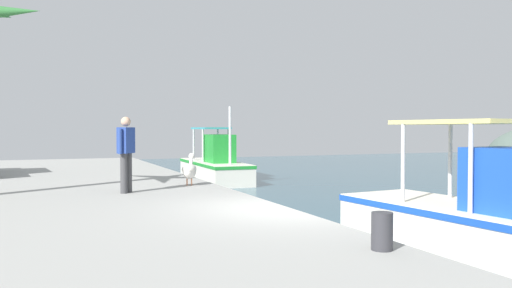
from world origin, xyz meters
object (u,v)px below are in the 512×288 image
object	(u,v)px
mooring_bollard_nearest	(382,231)
fisherman_standing	(126,151)
pelican	(190,170)
fishing_boat_nearest	(215,166)
fishing_boat_second	(488,219)

from	to	relation	value
mooring_bollard_nearest	fisherman_standing	bearing A→B (deg)	-163.55
pelican	mooring_bollard_nearest	size ratio (longest dim) A/B	2.05
fisherman_standing	mooring_bollard_nearest	size ratio (longest dim) A/B	3.79
fishing_boat_nearest	mooring_bollard_nearest	bearing A→B (deg)	-10.89
fisherman_standing	mooring_bollard_nearest	distance (m)	7.17
fishing_boat_nearest	pelican	distance (m)	8.89
fishing_boat_nearest	pelican	xyz separation A→B (m)	(8.21, -3.35, 0.53)
fishing_boat_second	fishing_boat_nearest	bearing A→B (deg)	-178.10
fishing_boat_second	mooring_bollard_nearest	world-z (taller)	fishing_boat_second
fishing_boat_nearest	pelican	size ratio (longest dim) A/B	6.45
fishing_boat_nearest	fishing_boat_second	bearing A→B (deg)	1.90
fisherman_standing	mooring_bollard_nearest	bearing A→B (deg)	16.45
fishing_boat_nearest	pelican	world-z (taller)	fishing_boat_nearest
fisherman_standing	fishing_boat_nearest	bearing A→B (deg)	150.96
fishing_boat_nearest	fisherman_standing	xyz separation A→B (m)	(9.20, -5.10, 1.09)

